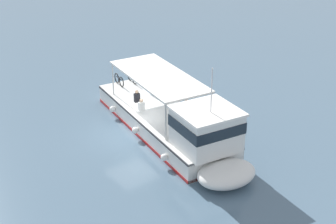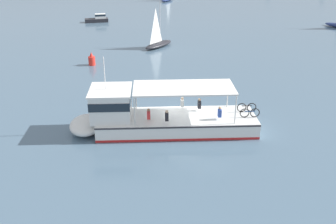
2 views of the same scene
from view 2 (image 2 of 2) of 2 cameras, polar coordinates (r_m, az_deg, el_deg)
name	(u,v)px [view 2 (image 2 of 2)]	position (r m, az deg, el deg)	size (l,w,h in m)	color
ground_plane	(179,119)	(28.09, 1.65, -1.02)	(400.00, 400.00, 0.00)	slate
ferry_main	(153,117)	(25.96, -2.24, -0.81)	(13.03, 5.00, 5.32)	white
sailboat_far_right	(158,43)	(46.99, -1.45, 10.33)	(4.47, 4.29, 5.40)	#232328
motorboat_mid_channel	(98,19)	(62.77, -10.45, 13.61)	(3.64, 1.40, 1.26)	#232328
channel_buoy	(92,60)	(40.82, -11.36, 7.67)	(0.70, 0.70, 1.40)	red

